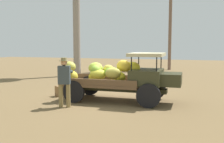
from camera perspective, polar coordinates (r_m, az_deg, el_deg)
ground_plane at (r=10.46m, az=-0.86°, el=-6.04°), size 60.00×60.00×0.00m
truck at (r=9.87m, az=2.44°, el=-1.31°), size 4.52×1.84×1.86m
farmer at (r=9.10m, az=-10.40°, el=-1.65°), size 0.54×0.50×1.73m
wooden_crate at (r=11.26m, az=-10.72°, el=-4.17°), size 0.62×0.68×0.44m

